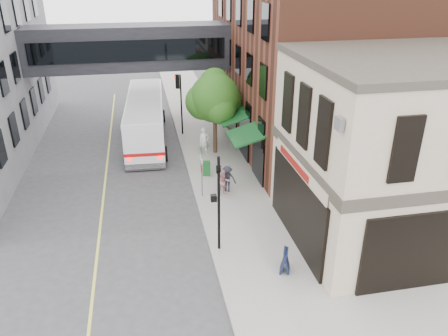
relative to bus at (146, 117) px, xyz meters
name	(u,v)px	position (x,y,z in m)	size (l,w,h in m)	color
ground	(219,280)	(2.26, -16.81, -1.73)	(120.00, 120.00, 0.00)	#38383A
sidewalk_main	(210,148)	(4.26, -2.81, -1.66)	(4.00, 60.00, 0.15)	gray
corner_building	(407,151)	(11.23, -14.81, 2.48)	(10.19, 8.12, 8.45)	#B9A58D
brick_building	(320,41)	(12.24, -1.81, 5.25)	(13.76, 18.00, 14.00)	#5A2C1C
skyway_bridge	(129,47)	(-0.74, 1.19, 4.77)	(14.00, 3.18, 3.00)	black
traffic_signal_near	(218,193)	(2.63, -14.81, 1.25)	(0.44, 0.22, 4.60)	black
traffic_signal_far	(179,93)	(2.52, 0.19, 1.60)	(0.53, 0.28, 4.50)	black
street_sign_pole	(202,167)	(2.65, -9.81, 0.20)	(0.08, 0.75, 3.00)	gray
street_tree	(214,98)	(4.45, -3.59, 2.18)	(3.80, 3.20, 5.60)	#382619
lane_marking	(105,183)	(-2.74, -6.81, -1.73)	(0.12, 40.00, 0.01)	#D8CC4C
bus	(146,117)	(0.00, 0.00, 0.00)	(3.27, 11.62, 3.10)	white
pedestrian_a	(204,142)	(3.65, -4.20, -0.62)	(0.71, 0.46, 1.94)	silver
pedestrian_b	(224,182)	(3.84, -9.86, -0.84)	(0.73, 0.57, 1.49)	#C8818B
pedestrian_c	(227,179)	(4.13, -9.49, -0.82)	(0.99, 0.57, 1.53)	#212229
newspaper_box	(207,168)	(3.32, -7.20, -1.15)	(0.44, 0.39, 0.87)	#13531F
sandwich_board	(285,261)	(5.04, -16.93, -1.06)	(0.38, 0.59, 1.05)	black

